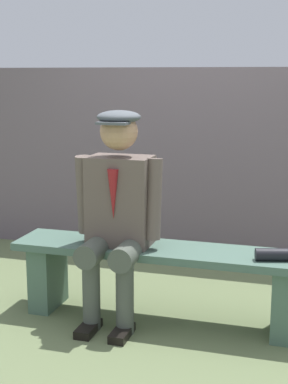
% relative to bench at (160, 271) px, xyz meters
% --- Properties ---
extents(ground_plane, '(30.00, 30.00, 0.00)m').
position_rel_bench_xyz_m(ground_plane, '(0.00, 0.00, -0.33)').
color(ground_plane, '#5F6E47').
extents(bench, '(1.90, 0.39, 0.49)m').
position_rel_bench_xyz_m(bench, '(0.00, 0.00, 0.00)').
color(bench, '#446053').
rests_on(bench, ground).
extents(seated_man, '(0.56, 0.56, 1.34)m').
position_rel_bench_xyz_m(seated_man, '(0.26, 0.06, 0.41)').
color(seated_man, brown).
rests_on(seated_man, ground).
extents(rolled_magazine, '(0.24, 0.13, 0.07)m').
position_rel_bench_xyz_m(rolled_magazine, '(-0.72, 0.06, 0.19)').
color(rolled_magazine, black).
rests_on(rolled_magazine, bench).
extents(stadium_wall, '(12.00, 0.24, 1.62)m').
position_rel_bench_xyz_m(stadium_wall, '(0.00, -1.49, 0.48)').
color(stadium_wall, '#63565F').
rests_on(stadium_wall, ground).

